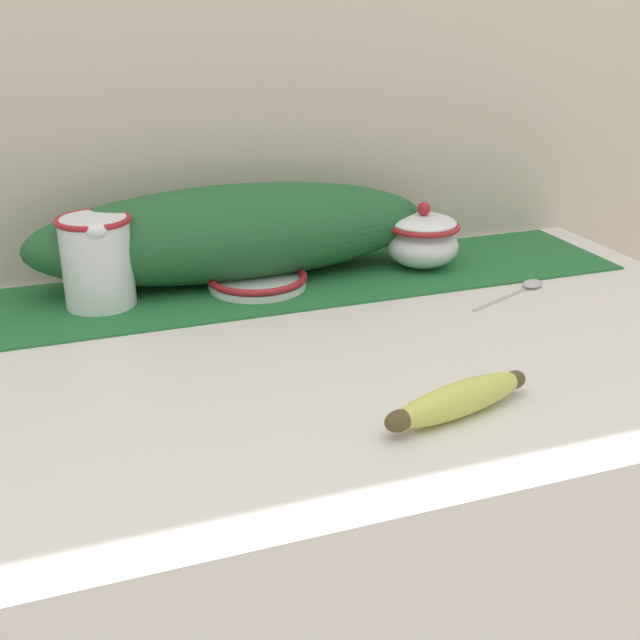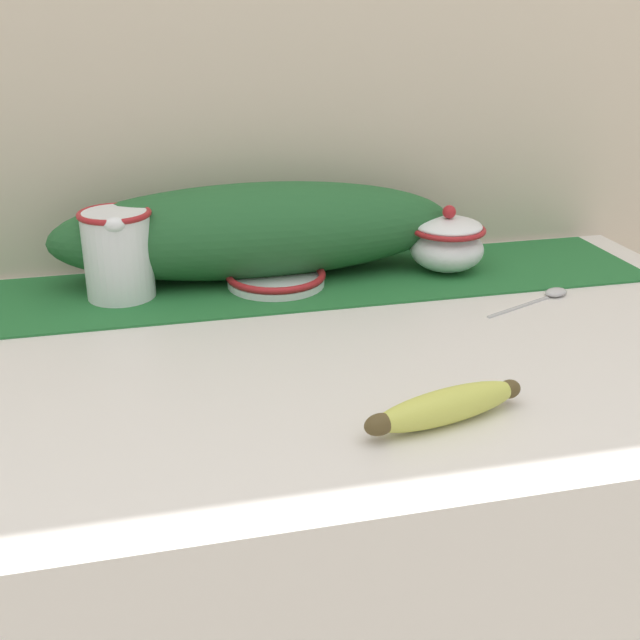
{
  "view_description": "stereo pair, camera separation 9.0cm",
  "coord_description": "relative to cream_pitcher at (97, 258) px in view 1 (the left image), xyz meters",
  "views": [
    {
      "loc": [
        -0.26,
        -0.83,
        1.29
      ],
      "look_at": [
        0.02,
        -0.04,
        0.95
      ],
      "focal_mm": 45.0,
      "sensor_mm": 36.0,
      "label": 1
    },
    {
      "loc": [
        -0.18,
        -0.85,
        1.29
      ],
      "look_at": [
        0.02,
        -0.04,
        0.95
      ],
      "focal_mm": 45.0,
      "sensor_mm": 36.0,
      "label": 2
    }
  ],
  "objects": [
    {
      "name": "countertop",
      "position": [
        0.2,
        -0.22,
        -0.52
      ],
      "size": [
        1.24,
        0.68,
        0.9
      ],
      "primitive_type": "cube",
      "color": "silver",
      "rests_on": "ground_plane"
    },
    {
      "name": "back_wall",
      "position": [
        0.2,
        0.14,
        0.24
      ],
      "size": [
        2.04,
        0.04,
        2.4
      ],
      "primitive_type": "cube",
      "color": "beige",
      "rests_on": "ground_plane"
    },
    {
      "name": "table_runner",
      "position": [
        0.2,
        -0.0,
        -0.07
      ],
      "size": [
        1.14,
        0.22,
        0.0
      ],
      "primitive_type": "cube",
      "color": "#236B33",
      "rests_on": "countertop"
    },
    {
      "name": "cream_pitcher",
      "position": [
        0.0,
        0.0,
        0.0
      ],
      "size": [
        0.1,
        0.12,
        0.12
      ],
      "color": "white",
      "rests_on": "countertop"
    },
    {
      "name": "sugar_bowl",
      "position": [
        0.48,
        -0.0,
        -0.02
      ],
      "size": [
        0.11,
        0.11,
        0.1
      ],
      "color": "white",
      "rests_on": "countertop"
    },
    {
      "name": "small_dish",
      "position": [
        0.22,
        -0.01,
        -0.05
      ],
      "size": [
        0.14,
        0.14,
        0.02
      ],
      "color": "white",
      "rests_on": "countertop"
    },
    {
      "name": "banana",
      "position": [
        0.3,
        -0.43,
        -0.05
      ],
      "size": [
        0.18,
        0.08,
        0.04
      ],
      "rotation": [
        0.0,
        0.0,
        0.24
      ],
      "color": "#CCD156",
      "rests_on": "countertop"
    },
    {
      "name": "spoon",
      "position": [
        0.58,
        -0.14,
        -0.06
      ],
      "size": [
        0.15,
        0.08,
        0.01
      ],
      "rotation": [
        0.0,
        0.0,
        0.41
      ],
      "color": "#B7B7BC",
      "rests_on": "countertop"
    },
    {
      "name": "poinsettia_garland",
      "position": [
        0.2,
        0.04,
        0.01
      ],
      "size": [
        0.59,
        0.15,
        0.14
      ],
      "color": "#235B2D",
      "rests_on": "countertop"
    }
  ]
}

